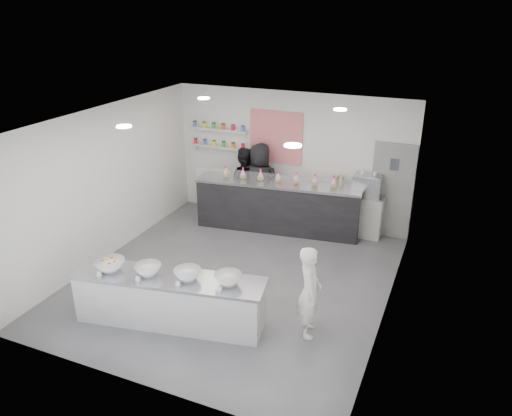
{
  "coord_description": "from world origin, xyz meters",
  "views": [
    {
      "loc": [
        3.52,
        -7.27,
        4.83
      ],
      "look_at": [
        0.26,
        0.4,
        1.32
      ],
      "focal_mm": 35.0,
      "sensor_mm": 36.0,
      "label": 1
    }
  ],
  "objects_px": {
    "espresso_ledge": "(353,214)",
    "staff_right": "(260,184)",
    "woman_prep": "(309,292)",
    "prep_counter": "(170,300)",
    "back_bar": "(278,206)",
    "staff_left": "(244,184)",
    "espresso_machine": "(367,185)"
  },
  "relations": [
    {
      "from": "espresso_machine",
      "to": "staff_left",
      "type": "bearing_deg",
      "value": -176.33
    },
    {
      "from": "espresso_ledge",
      "to": "espresso_machine",
      "type": "xyz_separation_m",
      "value": [
        0.26,
        0.0,
        0.7
      ]
    },
    {
      "from": "espresso_ledge",
      "to": "staff_right",
      "type": "distance_m",
      "value": 2.18
    },
    {
      "from": "staff_left",
      "to": "prep_counter",
      "type": "bearing_deg",
      "value": 82.27
    },
    {
      "from": "espresso_ledge",
      "to": "woman_prep",
      "type": "height_order",
      "value": "woman_prep"
    },
    {
      "from": "woman_prep",
      "to": "espresso_machine",
      "type": "bearing_deg",
      "value": -20.56
    },
    {
      "from": "prep_counter",
      "to": "staff_left",
      "type": "height_order",
      "value": "staff_left"
    },
    {
      "from": "espresso_ledge",
      "to": "woman_prep",
      "type": "distance_m",
      "value": 3.82
    },
    {
      "from": "back_bar",
      "to": "staff_right",
      "type": "bearing_deg",
      "value": 147.45
    },
    {
      "from": "prep_counter",
      "to": "back_bar",
      "type": "xyz_separation_m",
      "value": [
        0.33,
        3.95,
        0.15
      ]
    },
    {
      "from": "prep_counter",
      "to": "woman_prep",
      "type": "xyz_separation_m",
      "value": [
        2.11,
        0.6,
        0.33
      ]
    },
    {
      "from": "espresso_machine",
      "to": "woman_prep",
      "type": "bearing_deg",
      "value": -91.08
    },
    {
      "from": "prep_counter",
      "to": "back_bar",
      "type": "height_order",
      "value": "back_bar"
    },
    {
      "from": "espresso_machine",
      "to": "woman_prep",
      "type": "distance_m",
      "value": 3.83
    },
    {
      "from": "prep_counter",
      "to": "espresso_ledge",
      "type": "xyz_separation_m",
      "value": [
        1.92,
        4.41,
        0.06
      ]
    },
    {
      "from": "woman_prep",
      "to": "staff_right",
      "type": "xyz_separation_m",
      "value": [
        -2.31,
        3.6,
        0.2
      ]
    },
    {
      "from": "prep_counter",
      "to": "woman_prep",
      "type": "relative_size",
      "value": 2.06
    },
    {
      "from": "espresso_ledge",
      "to": "woman_prep",
      "type": "bearing_deg",
      "value": -87.11
    },
    {
      "from": "woman_prep",
      "to": "staff_right",
      "type": "bearing_deg",
      "value": 13.25
    },
    {
      "from": "espresso_machine",
      "to": "espresso_ledge",
      "type": "bearing_deg",
      "value": 180.0
    },
    {
      "from": "back_bar",
      "to": "staff_left",
      "type": "height_order",
      "value": "staff_left"
    },
    {
      "from": "back_bar",
      "to": "staff_left",
      "type": "distance_m",
      "value": 1.04
    },
    {
      "from": "woman_prep",
      "to": "espresso_ledge",
      "type": "bearing_deg",
      "value": -16.59
    },
    {
      "from": "prep_counter",
      "to": "woman_prep",
      "type": "distance_m",
      "value": 2.22
    },
    {
      "from": "espresso_machine",
      "to": "staff_left",
      "type": "distance_m",
      "value": 2.83
    },
    {
      "from": "back_bar",
      "to": "woman_prep",
      "type": "bearing_deg",
      "value": -69.52
    },
    {
      "from": "staff_right",
      "to": "back_bar",
      "type": "bearing_deg",
      "value": 145.64
    },
    {
      "from": "espresso_ledge",
      "to": "staff_right",
      "type": "height_order",
      "value": "staff_right"
    },
    {
      "from": "back_bar",
      "to": "espresso_ledge",
      "type": "xyz_separation_m",
      "value": [
        1.59,
        0.45,
        -0.09
      ]
    },
    {
      "from": "back_bar",
      "to": "espresso_ledge",
      "type": "relative_size",
      "value": 2.84
    },
    {
      "from": "staff_right",
      "to": "staff_left",
      "type": "bearing_deg",
      "value": -12.59
    },
    {
      "from": "prep_counter",
      "to": "staff_right",
      "type": "distance_m",
      "value": 4.24
    }
  ]
}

